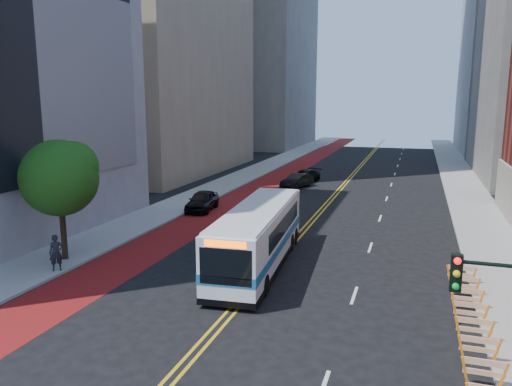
{
  "coord_description": "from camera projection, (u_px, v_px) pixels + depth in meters",
  "views": [
    {
      "loc": [
        7.2,
        -16.26,
        9.0
      ],
      "look_at": [
        -0.66,
        8.0,
        4.17
      ],
      "focal_mm": 35.0,
      "sensor_mm": 36.0,
      "label": 1
    }
  ],
  "objects": [
    {
      "name": "pedestrian",
      "position": [
        56.0,
        253.0,
        25.96
      ],
      "size": [
        0.83,
        0.78,
        1.91
      ],
      "primitive_type": "imported",
      "rotation": [
        0.0,
        0.0,
        0.63
      ],
      "color": "black",
      "rests_on": "sidewalk_left"
    },
    {
      "name": "sidewalk_right",
      "position": [
        472.0,
        203.0,
        43.45
      ],
      "size": [
        4.0,
        140.0,
        0.15
      ],
      "primitive_type": "cube",
      "color": "gray",
      "rests_on": "ground"
    },
    {
      "name": "ground",
      "position": [
        208.0,
        338.0,
        19.05
      ],
      "size": [
        160.0,
        160.0,
        0.0
      ],
      "primitive_type": "plane",
      "color": "black",
      "rests_on": "ground"
    },
    {
      "name": "center_line_outer",
      "position": [
        336.0,
        196.0,
        47.04
      ],
      "size": [
        0.14,
        140.0,
        0.01
      ],
      "primitive_type": "cube",
      "color": "gold",
      "rests_on": "ground"
    },
    {
      "name": "center_line_inner",
      "position": [
        332.0,
        195.0,
        47.15
      ],
      "size": [
        0.14,
        140.0,
        0.01
      ],
      "primitive_type": "cube",
      "color": "gold",
      "rests_on": "ground"
    },
    {
      "name": "lane_dashes",
      "position": [
        391.0,
        185.0,
        53.12
      ],
      "size": [
        0.14,
        98.2,
        0.01
      ],
      "color": "silver",
      "rests_on": "ground"
    },
    {
      "name": "traffic_signal",
      "position": [
        502.0,
        318.0,
        12.23
      ],
      "size": [
        2.21,
        0.34,
        5.07
      ],
      "color": "black",
      "rests_on": "sidewalk_right"
    },
    {
      "name": "construction_barriers",
      "position": [
        472.0,
        318.0,
        19.22
      ],
      "size": [
        1.42,
        10.91,
        1.0
      ],
      "color": "orange",
      "rests_on": "ground"
    },
    {
      "name": "sidewalk_left",
      "position": [
        217.0,
        188.0,
        50.71
      ],
      "size": [
        4.0,
        140.0,
        0.15
      ],
      "primitive_type": "cube",
      "color": "gray",
      "rests_on": "ground"
    },
    {
      "name": "car_c",
      "position": [
        305.0,
        176.0,
        54.28
      ],
      "size": [
        3.26,
        5.12,
        1.38
      ],
      "primitive_type": "imported",
      "rotation": [
        0.0,
        0.0,
        -0.3
      ],
      "color": "black",
      "rests_on": "ground"
    },
    {
      "name": "transit_bus",
      "position": [
        259.0,
        235.0,
        26.96
      ],
      "size": [
        3.59,
        12.29,
        3.33
      ],
      "rotation": [
        0.0,
        0.0,
        0.08
      ],
      "color": "silver",
      "rests_on": "ground"
    },
    {
      "name": "car_a",
      "position": [
        202.0,
        201.0,
        40.77
      ],
      "size": [
        2.44,
        4.89,
        1.6
      ],
      "primitive_type": "imported",
      "rotation": [
        0.0,
        0.0,
        0.12
      ],
      "color": "black",
      "rests_on": "ground"
    },
    {
      "name": "bus_lane_paint",
      "position": [
        253.0,
        191.0,
        49.55
      ],
      "size": [
        3.6,
        140.0,
        0.01
      ],
      "primitive_type": "cube",
      "color": "#5E110D",
      "rests_on": "ground"
    },
    {
      "name": "street_tree",
      "position": [
        61.0,
        175.0,
        27.19
      ],
      "size": [
        4.2,
        4.2,
        6.7
      ],
      "color": "black",
      "rests_on": "sidewalk_left"
    },
    {
      "name": "car_b",
      "position": [
        297.0,
        181.0,
        51.25
      ],
      "size": [
        2.81,
        4.52,
        1.41
      ],
      "primitive_type": "imported",
      "rotation": [
        0.0,
        0.0,
        -0.34
      ],
      "color": "black",
      "rests_on": "ground"
    }
  ]
}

